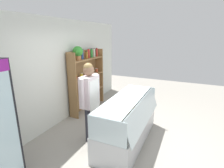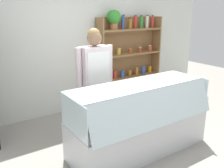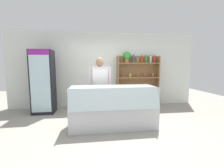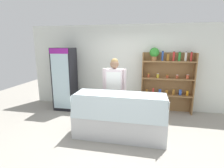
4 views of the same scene
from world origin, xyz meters
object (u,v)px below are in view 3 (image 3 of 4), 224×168
Objects in this scene: drinks_fridge at (43,82)px; shop_clerk at (100,82)px; deli_display_case at (113,114)px; shelving_unit at (136,76)px.

drinks_fridge is 1.87m from shop_clerk.
deli_display_case is 1.19× the size of shop_clerk.
drinks_fridge is 2.56m from deli_display_case.
drinks_fridge reaches higher than deli_display_case.
shop_clerk is at bearing -20.06° from drinks_fridge.
drinks_fridge is at bearing 159.94° from shop_clerk.
drinks_fridge is 3.18m from shelving_unit.
drinks_fridge is 1.14× the size of shop_clerk.
shelving_unit is at bearing 36.43° from shop_clerk.
shop_clerk reaches higher than deli_display_case.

